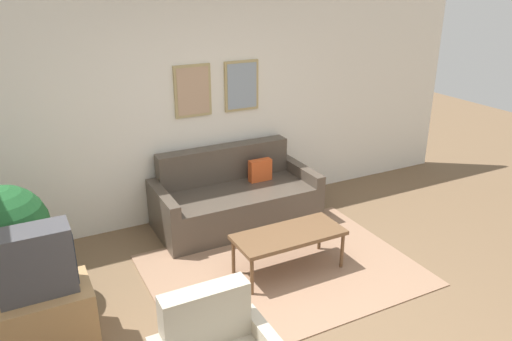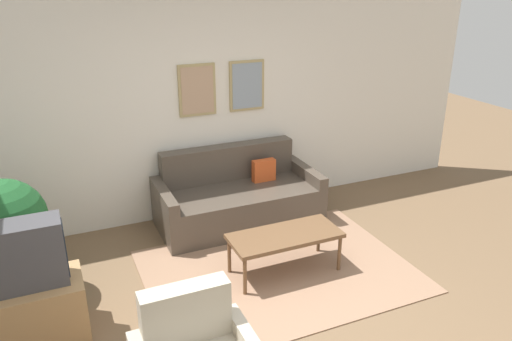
{
  "view_description": "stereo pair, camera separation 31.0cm",
  "coord_description": "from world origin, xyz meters",
  "px_view_note": "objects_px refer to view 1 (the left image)",
  "views": [
    {
      "loc": [
        -1.78,
        -2.76,
        2.79
      ],
      "look_at": [
        0.48,
        1.61,
        0.85
      ],
      "focal_mm": 35.0,
      "sensor_mm": 36.0,
      "label": 1
    },
    {
      "loc": [
        -1.5,
        -2.9,
        2.79
      ],
      "look_at": [
        0.48,
        1.61,
        0.85
      ],
      "focal_mm": 35.0,
      "sensor_mm": 36.0,
      "label": 2
    }
  ],
  "objects_px": {
    "couch": "(235,199)",
    "potted_plant_tall": "(5,231)",
    "tv": "(35,262)",
    "coffee_table": "(289,236)"
  },
  "relations": [
    {
      "from": "couch",
      "to": "potted_plant_tall",
      "type": "xyz_separation_m",
      "value": [
        -2.43,
        -0.62,
        0.47
      ]
    },
    {
      "from": "couch",
      "to": "tv",
      "type": "bearing_deg",
      "value": -150.19
    },
    {
      "from": "couch",
      "to": "tv",
      "type": "distance_m",
      "value": 2.64
    },
    {
      "from": "couch",
      "to": "potted_plant_tall",
      "type": "height_order",
      "value": "potted_plant_tall"
    },
    {
      "from": "tv",
      "to": "potted_plant_tall",
      "type": "xyz_separation_m",
      "value": [
        -0.18,
        0.66,
        -0.01
      ]
    },
    {
      "from": "tv",
      "to": "potted_plant_tall",
      "type": "distance_m",
      "value": 0.69
    },
    {
      "from": "tv",
      "to": "couch",
      "type": "bearing_deg",
      "value": 29.81
    },
    {
      "from": "couch",
      "to": "tv",
      "type": "xyz_separation_m",
      "value": [
        -2.25,
        -1.29,
        0.48
      ]
    },
    {
      "from": "couch",
      "to": "potted_plant_tall",
      "type": "bearing_deg",
      "value": -165.58
    },
    {
      "from": "coffee_table",
      "to": "tv",
      "type": "xyz_separation_m",
      "value": [
        -2.26,
        -0.06,
        0.39
      ]
    }
  ]
}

